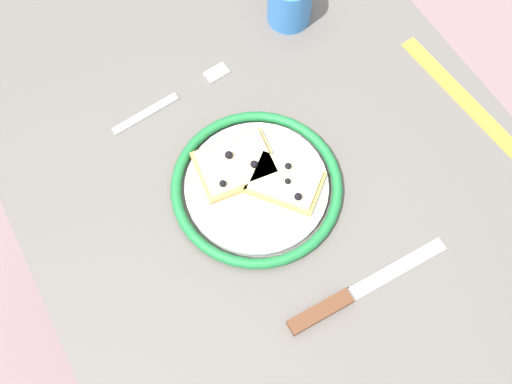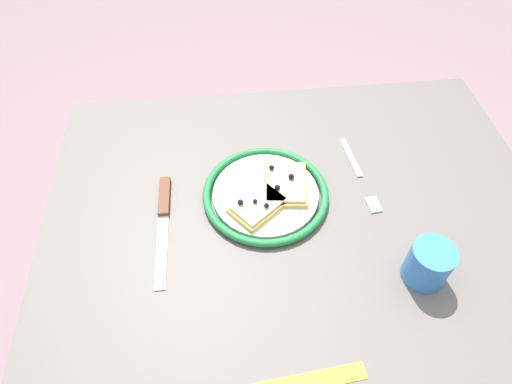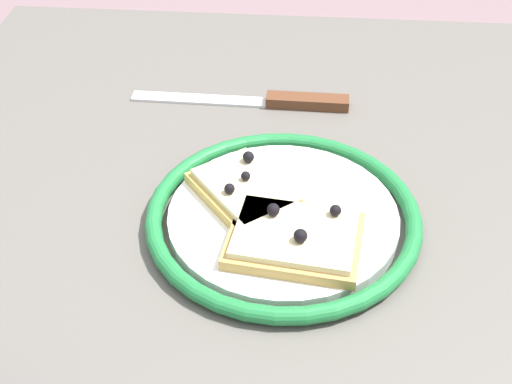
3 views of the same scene
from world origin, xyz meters
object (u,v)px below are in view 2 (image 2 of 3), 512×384
(plate, at_px, (266,194))
(knife, at_px, (164,210))
(dining_table, at_px, (294,244))
(pizza_slice_far, at_px, (285,183))
(cup, at_px, (428,264))
(pizza_slice_near, at_px, (258,205))
(fork, at_px, (359,174))

(plate, xyz_separation_m, knife, (0.19, 0.02, -0.00))
(dining_table, bearing_deg, pizza_slice_far, -67.56)
(cup, bearing_deg, pizza_slice_far, -46.20)
(pizza_slice_far, height_order, cup, cup)
(plate, height_order, pizza_slice_near, pizza_slice_near)
(plate, bearing_deg, cup, 140.46)
(pizza_slice_near, bearing_deg, pizza_slice_far, -141.83)
(dining_table, relative_size, plate, 3.93)
(pizza_slice_far, height_order, knife, pizza_slice_far)
(plate, bearing_deg, knife, 4.71)
(dining_table, bearing_deg, pizza_slice_near, -0.80)
(plate, distance_m, cup, 0.31)
(dining_table, xyz_separation_m, fork, (-0.14, -0.07, 0.13))
(knife, relative_size, fork, 1.19)
(pizza_slice_near, bearing_deg, cup, 147.63)
(dining_table, xyz_separation_m, plate, (0.06, -0.04, 0.13))
(plate, bearing_deg, dining_table, 148.91)
(pizza_slice_near, distance_m, pizza_slice_far, 0.07)
(plate, relative_size, knife, 1.01)
(dining_table, height_order, cup, cup)
(pizza_slice_far, bearing_deg, plate, 16.38)
(plate, distance_m, pizza_slice_far, 0.04)
(fork, bearing_deg, cup, 101.12)
(dining_table, distance_m, knife, 0.28)
(knife, xyz_separation_m, fork, (-0.39, -0.05, -0.00))
(pizza_slice_near, bearing_deg, knife, -5.86)
(dining_table, relative_size, pizza_slice_near, 7.89)
(dining_table, distance_m, plate, 0.15)
(pizza_slice_far, relative_size, knife, 0.49)
(pizza_slice_far, bearing_deg, cup, 133.80)
(cup, bearing_deg, dining_table, -41.89)
(cup, bearing_deg, pizza_slice_near, -32.37)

